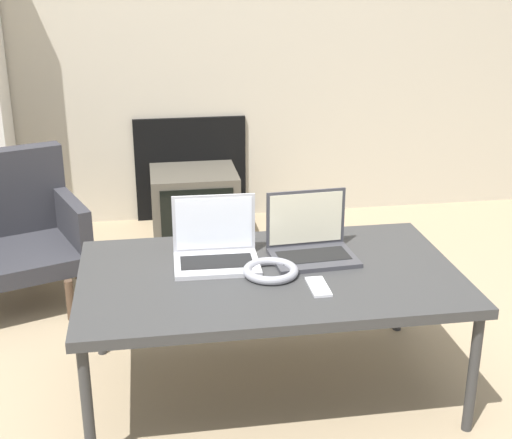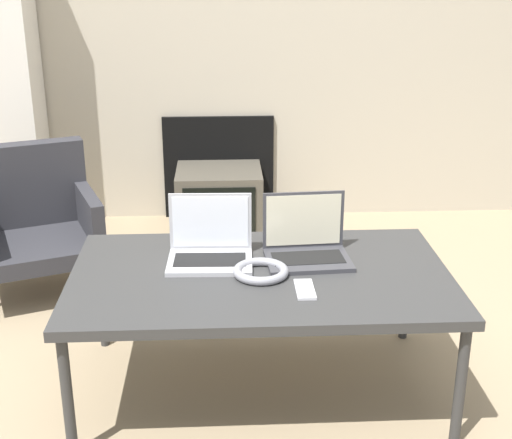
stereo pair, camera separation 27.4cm
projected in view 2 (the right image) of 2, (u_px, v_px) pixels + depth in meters
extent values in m
plane|color=#998466|center=(264.00, 433.00, 2.42)|extent=(14.00, 14.00, 0.00)
cube|color=black|center=(219.00, 167.00, 4.32)|extent=(0.66, 0.03, 0.62)
cube|color=#333333|center=(260.00, 277.00, 2.50)|extent=(1.33, 0.78, 0.04)
cylinder|color=#333333|center=(67.00, 398.00, 2.23)|extent=(0.04, 0.04, 0.44)
cylinder|color=#333333|center=(460.00, 386.00, 2.29)|extent=(0.04, 0.04, 0.44)
cylinder|color=#333333|center=(102.00, 297.00, 2.89)|extent=(0.04, 0.04, 0.44)
cylinder|color=#333333|center=(406.00, 290.00, 2.94)|extent=(0.04, 0.04, 0.44)
cube|color=#B2B2B7|center=(210.00, 262.00, 2.56)|extent=(0.31, 0.23, 0.02)
cube|color=black|center=(210.00, 260.00, 2.56)|extent=(0.26, 0.13, 0.00)
cube|color=#B2B2B7|center=(210.00, 221.00, 2.62)|extent=(0.30, 0.02, 0.22)
cube|color=white|center=(210.00, 222.00, 2.62)|extent=(0.28, 0.01, 0.19)
cube|color=#38383D|center=(308.00, 260.00, 2.58)|extent=(0.32, 0.24, 0.02)
cube|color=black|center=(308.00, 258.00, 2.58)|extent=(0.26, 0.14, 0.00)
cube|color=#38383D|center=(303.00, 220.00, 2.64)|extent=(0.30, 0.03, 0.22)
cube|color=beige|center=(304.00, 220.00, 2.63)|extent=(0.28, 0.02, 0.19)
torus|color=gray|center=(260.00, 271.00, 2.47)|extent=(0.19, 0.19, 0.03)
cube|color=silver|center=(305.00, 289.00, 2.36)|extent=(0.06, 0.15, 0.01)
cube|color=#4C473D|center=(219.00, 199.00, 4.15)|extent=(0.49, 0.43, 0.36)
cube|color=black|center=(219.00, 212.00, 3.95)|extent=(0.40, 0.01, 0.28)
cube|color=#2D2D33|center=(37.00, 246.00, 3.36)|extent=(0.72, 0.70, 0.08)
cube|color=#2D2D33|center=(26.00, 184.00, 3.46)|extent=(0.56, 0.29, 0.41)
cube|color=#2D2D33|center=(89.00, 211.00, 3.41)|extent=(0.23, 0.47, 0.20)
cylinder|color=#4C3828|center=(81.00, 291.00, 3.22)|extent=(0.04, 0.04, 0.19)
cylinder|color=#4C3828|center=(4.00, 255.00, 3.60)|extent=(0.04, 0.04, 0.19)
cylinder|color=#4C3828|center=(97.00, 253.00, 3.62)|extent=(0.04, 0.04, 0.19)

